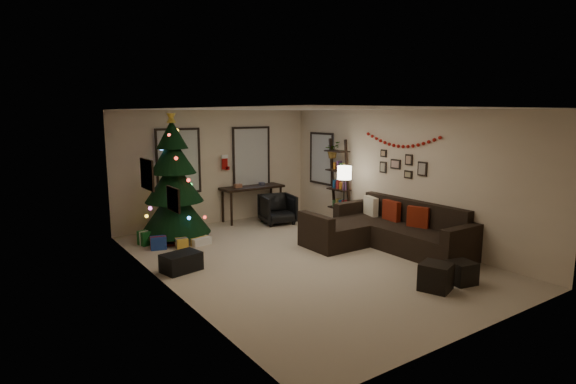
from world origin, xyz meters
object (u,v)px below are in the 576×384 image
object	(u,v)px
sofa	(385,232)
desk	(252,190)
desk_chair	(278,209)
bookshelf	(339,184)
christmas_tree	(174,186)

from	to	relation	value
sofa	desk	size ratio (longest dim) A/B	1.87
desk	desk_chair	bearing A→B (deg)	-63.24
sofa	bookshelf	world-z (taller)	bookshelf
bookshelf	desk	bearing A→B (deg)	133.54
desk_chair	desk	bearing A→B (deg)	127.71
christmas_tree	desk	xyz separation A→B (m)	(2.20, 0.58, -0.37)
christmas_tree	bookshelf	xyz separation A→B (m)	(3.68, -0.98, -0.14)
desk	desk_chair	world-z (taller)	desk
sofa	desk	distance (m)	3.69
sofa	bookshelf	distance (m)	2.14
desk_chair	sofa	bearing A→B (deg)	-66.00
christmas_tree	sofa	world-z (taller)	christmas_tree
bookshelf	christmas_tree	bearing A→B (deg)	165.11
sofa	desk_chair	world-z (taller)	sofa
desk	desk_chair	distance (m)	0.83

